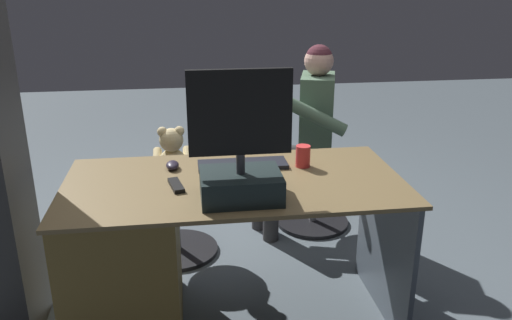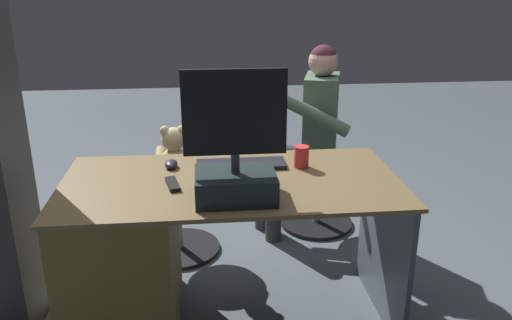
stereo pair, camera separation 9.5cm
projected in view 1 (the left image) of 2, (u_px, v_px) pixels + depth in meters
The scene contains 11 objects.
ground_plane at pixel (229, 271), 2.96m from camera, with size 10.00×10.00×0.00m, color #505B62.
desk at pixel (146, 255), 2.38m from camera, with size 1.50×0.76×0.73m.
monitor at pixel (241, 165), 2.08m from camera, with size 0.41×0.25×0.53m.
keyboard at pixel (243, 164), 2.47m from camera, with size 0.42×0.14×0.02m, color black.
computer_mouse at pixel (172, 165), 2.44m from camera, with size 0.06×0.10×0.04m, color #26202F.
cup at pixel (303, 156), 2.46m from camera, with size 0.07×0.07×0.10m, color red.
tv_remote at pixel (176, 185), 2.24m from camera, with size 0.04×0.15×0.02m, color black.
office_chair_teddy at pixel (175, 211), 3.07m from camera, with size 0.48×0.48×0.48m.
teddy_bear at pixel (172, 155), 2.96m from camera, with size 0.22×0.22×0.31m.
visitor_chair at pixel (314, 186), 3.42m from camera, with size 0.48×0.48×0.48m.
person at pixel (305, 125), 3.25m from camera, with size 0.55×0.57×1.19m.
Camera 1 is at (0.20, 2.56, 1.60)m, focal length 36.69 mm.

